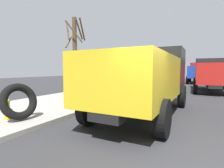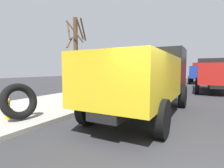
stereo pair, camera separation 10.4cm
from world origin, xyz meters
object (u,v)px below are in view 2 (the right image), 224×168
(fire_hydrant, at_px, (7,108))
(bare_tree, at_px, (76,54))
(loose_tire, at_px, (19,101))
(dump_truck_yellow, at_px, (146,76))
(dump_truck_blue, at_px, (201,72))
(dump_truck_red, at_px, (213,73))

(fire_hydrant, height_order, bare_tree, bare_tree)
(loose_tire, distance_m, dump_truck_yellow, 5.00)
(loose_tire, bearing_deg, fire_hydrant, 108.69)
(dump_truck_yellow, xyz_separation_m, dump_truck_blue, (20.92, -1.79, 0.00))
(loose_tire, bearing_deg, dump_truck_blue, -12.18)
(dump_truck_yellow, distance_m, bare_tree, 5.31)
(dump_truck_blue, bearing_deg, dump_truck_yellow, 175.11)
(loose_tire, height_order, bare_tree, bare_tree)
(dump_truck_red, distance_m, dump_truck_blue, 10.52)
(loose_tire, relative_size, dump_truck_blue, 0.18)
(dump_truck_red, relative_size, bare_tree, 1.43)
(loose_tire, relative_size, dump_truck_red, 0.18)
(dump_truck_red, xyz_separation_m, bare_tree, (-9.03, 7.87, 1.25))
(loose_tire, relative_size, dump_truck_yellow, 0.18)
(dump_truck_yellow, bearing_deg, fire_hydrant, 132.90)
(dump_truck_red, distance_m, bare_tree, 12.04)
(dump_truck_red, bearing_deg, dump_truck_yellow, 164.46)
(loose_tire, distance_m, dump_truck_blue, 24.99)
(dump_truck_blue, bearing_deg, dump_truck_red, -173.90)
(fire_hydrant, xyz_separation_m, dump_truck_blue, (24.57, -5.72, 1.06))
(dump_truck_yellow, height_order, bare_tree, bare_tree)
(loose_tire, xyz_separation_m, dump_truck_blue, (24.41, -5.27, 0.81))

